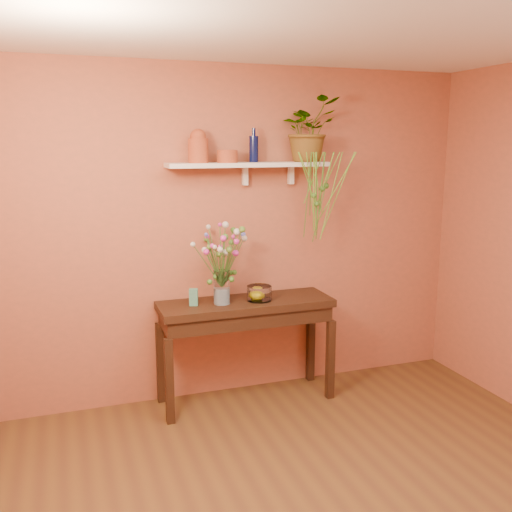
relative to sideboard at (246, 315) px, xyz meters
The scene contains 13 objects.
room 1.86m from the sideboard, 89.50° to the right, with size 4.04×4.04×2.70m.
sideboard is the anchor object (origin of this frame).
wall_shelf 1.20m from the sideboard, 57.60° to the left, with size 1.30×0.24×0.19m.
terracotta_jug 1.38m from the sideboard, 161.31° to the left, with size 0.20×0.20×0.26m.
terracotta_pot 1.27m from the sideboard, 141.71° to the left, with size 0.16×0.16×0.10m, color #A74527.
blue_bottle 1.33m from the sideboard, 49.17° to the left, with size 0.09×0.09×0.27m.
spider_plant 1.58m from the sideboard, 10.66° to the left, with size 0.46×0.40×0.51m, color #3D7025.
plant_fronds 1.16m from the sideboard, ahead, with size 0.51×0.32×0.73m.
glass_vase 0.31m from the sideboard, behind, with size 0.13×0.13×0.27m.
bouquet 0.59m from the sideboard, behind, with size 0.49×0.51×0.50m.
glass_bowl 0.21m from the sideboard, 15.07° to the right, with size 0.20×0.20×0.12m.
lemon 0.19m from the sideboard, ahead, with size 0.08×0.08×0.08m, color #FFF813.
carton 0.46m from the sideboard, behind, with size 0.07×0.05×0.13m, color teal.
Camera 1 is at (-1.39, -2.43, 2.09)m, focal length 40.02 mm.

